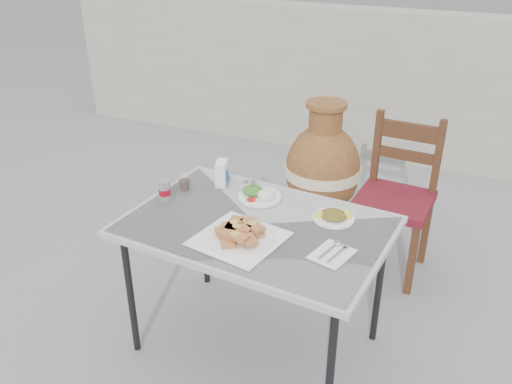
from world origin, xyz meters
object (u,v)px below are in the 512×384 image
at_px(pide_plate, 239,233).
at_px(chair, 396,196).
at_px(cafe_table, 256,232).
at_px(napkin_holder, 222,173).
at_px(terracotta_urn, 323,171).
at_px(soda_can, 165,191).
at_px(salad_chopped_plate, 334,216).
at_px(condiment_caddy, 251,188).
at_px(salad_rice_plate, 259,194).
at_px(cola_glass, 184,183).

bearing_deg(pide_plate, chair, 66.38).
xyz_separation_m(cafe_table, napkin_holder, (-0.30, 0.28, 0.11)).
bearing_deg(terracotta_urn, napkin_holder, -104.39).
height_order(soda_can, chair, chair).
height_order(cafe_table, salad_chopped_plate, salad_chopped_plate).
bearing_deg(condiment_caddy, cafe_table, -61.83).
bearing_deg(cafe_table, chair, 63.84).
bearing_deg(condiment_caddy, napkin_holder, 174.09).
bearing_deg(salad_rice_plate, soda_can, -153.18).
height_order(cafe_table, salad_rice_plate, salad_rice_plate).
relative_size(salad_chopped_plate, soda_can, 1.79).
height_order(salad_rice_plate, terracotta_urn, terracotta_urn).
bearing_deg(soda_can, salad_chopped_plate, 10.66).
bearing_deg(cafe_table, pide_plate, -95.60).
bearing_deg(cafe_table, cola_glass, 160.57).
bearing_deg(salad_chopped_plate, soda_can, -169.34).
relative_size(condiment_caddy, terracotta_urn, 0.11).
bearing_deg(cola_glass, chair, 40.19).
relative_size(pide_plate, napkin_holder, 3.22).
height_order(cola_glass, condiment_caddy, cola_glass).
bearing_deg(pide_plate, soda_can, 160.09).
bearing_deg(napkin_holder, salad_chopped_plate, -27.37).
relative_size(soda_can, chair, 0.11).
bearing_deg(condiment_caddy, terracotta_urn, 85.53).
bearing_deg(terracotta_urn, cafe_table, -86.94).
relative_size(soda_can, condiment_caddy, 1.11).
bearing_deg(cola_glass, salad_chopped_plate, 0.43).
bearing_deg(cola_glass, condiment_caddy, 18.45).
xyz_separation_m(cafe_table, terracotta_urn, (-0.06, 1.21, -0.24)).
xyz_separation_m(cafe_table, pide_plate, (-0.01, -0.14, 0.08)).
distance_m(salad_chopped_plate, cola_glass, 0.74).
distance_m(napkin_holder, chair, 1.02).
bearing_deg(condiment_caddy, salad_rice_plate, -36.68).
bearing_deg(chair, soda_can, -131.59).
bearing_deg(chair, napkin_holder, -135.67).
height_order(pide_plate, salad_rice_plate, pide_plate).
relative_size(pide_plate, salad_rice_plate, 1.88).
bearing_deg(salad_rice_plate, cola_glass, -170.95).
bearing_deg(napkin_holder, cola_glass, -156.42).
xyz_separation_m(cola_glass, terracotta_urn, (0.38, 1.05, -0.32)).
bearing_deg(cola_glass, napkin_holder, 40.16).
bearing_deg(terracotta_urn, cola_glass, -109.89).
distance_m(soda_can, napkin_holder, 0.30).
xyz_separation_m(condiment_caddy, terracotta_urn, (0.07, 0.95, -0.30)).
xyz_separation_m(cafe_table, soda_can, (-0.47, 0.02, 0.10)).
height_order(cafe_table, napkin_holder, napkin_holder).
height_order(salad_rice_plate, cola_glass, cola_glass).
bearing_deg(salad_rice_plate, salad_chopped_plate, -8.03).
distance_m(cola_glass, napkin_holder, 0.19).
bearing_deg(pide_plate, terracotta_urn, 92.13).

